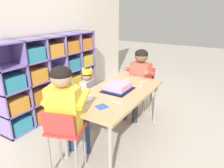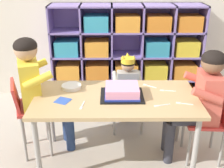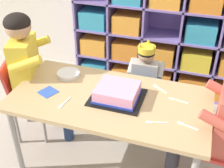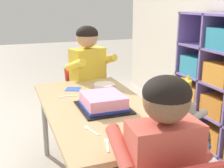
{
  "view_description": "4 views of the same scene",
  "coord_description": "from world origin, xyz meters",
  "px_view_note": "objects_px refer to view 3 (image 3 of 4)",
  "views": [
    {
      "loc": [
        -1.95,
        -1.11,
        1.54
      ],
      "look_at": [
        0.01,
        0.07,
        0.72
      ],
      "focal_mm": 32.68,
      "sensor_mm": 36.0,
      "label": 1
    },
    {
      "loc": [
        -0.05,
        -2.08,
        1.66
      ],
      "look_at": [
        -0.03,
        -0.02,
        0.75
      ],
      "focal_mm": 45.14,
      "sensor_mm": 36.0,
      "label": 2
    },
    {
      "loc": [
        0.52,
        -1.53,
        1.8
      ],
      "look_at": [
        0.02,
        -0.02,
        0.76
      ],
      "focal_mm": 47.2,
      "sensor_mm": 36.0,
      "label": 3
    },
    {
      "loc": [
        1.7,
        -0.54,
        1.28
      ],
      "look_at": [
        0.05,
        0.07,
        0.79
      ],
      "focal_mm": 46.15,
      "sensor_mm": 36.0,
      "label": 4
    }
  ],
  "objects_px": {
    "child_with_crown": "(146,74)",
    "guest_at_table_side": "(220,116)",
    "adult_helper_seated": "(33,64)",
    "fork_near_child_seat": "(64,103)",
    "fork_beside_plate_stack": "(159,88)",
    "fork_near_cake_tray": "(177,100)",
    "classroom_chair_adult_side": "(24,88)",
    "fork_at_table_front_edge": "(156,122)",
    "activity_table": "(110,105)",
    "birthday_cake_on_tray": "(117,93)",
    "classroom_chair_blue": "(142,95)",
    "paper_plate_stack": "(68,74)",
    "fork_by_napkin": "(186,126)"
  },
  "relations": [
    {
      "from": "classroom_chair_adult_side",
      "to": "fork_near_cake_tray",
      "type": "distance_m",
      "value": 1.23
    },
    {
      "from": "paper_plate_stack",
      "to": "fork_near_child_seat",
      "type": "bearing_deg",
      "value": -69.55
    },
    {
      "from": "adult_helper_seated",
      "to": "guest_at_table_side",
      "type": "xyz_separation_m",
      "value": [
        1.39,
        -0.12,
        -0.06
      ]
    },
    {
      "from": "child_with_crown",
      "to": "paper_plate_stack",
      "type": "bearing_deg",
      "value": 36.03
    },
    {
      "from": "activity_table",
      "to": "fork_beside_plate_stack",
      "type": "distance_m",
      "value": 0.37
    },
    {
      "from": "birthday_cake_on_tray",
      "to": "guest_at_table_side",
      "type": "bearing_deg",
      "value": 1.81
    },
    {
      "from": "guest_at_table_side",
      "to": "fork_near_cake_tray",
      "type": "height_order",
      "value": "guest_at_table_side"
    },
    {
      "from": "fork_at_table_front_edge",
      "to": "fork_near_child_seat",
      "type": "height_order",
      "value": "same"
    },
    {
      "from": "child_with_crown",
      "to": "fork_beside_plate_stack",
      "type": "distance_m",
      "value": 0.42
    },
    {
      "from": "classroom_chair_adult_side",
      "to": "fork_near_cake_tray",
      "type": "relative_size",
      "value": 5.27
    },
    {
      "from": "child_with_crown",
      "to": "guest_at_table_side",
      "type": "bearing_deg",
      "value": 134.85
    },
    {
      "from": "child_with_crown",
      "to": "guest_at_table_side",
      "type": "xyz_separation_m",
      "value": [
        0.59,
        -0.55,
        0.11
      ]
    },
    {
      "from": "adult_helper_seated",
      "to": "fork_near_child_seat",
      "type": "relative_size",
      "value": 8.12
    },
    {
      "from": "adult_helper_seated",
      "to": "fork_near_cake_tray",
      "type": "distance_m",
      "value": 1.12
    },
    {
      "from": "classroom_chair_adult_side",
      "to": "fork_near_cake_tray",
      "type": "height_order",
      "value": "classroom_chair_adult_side"
    },
    {
      "from": "activity_table",
      "to": "classroom_chair_adult_side",
      "type": "bearing_deg",
      "value": 170.82
    },
    {
      "from": "classroom_chair_blue",
      "to": "guest_at_table_side",
      "type": "distance_m",
      "value": 0.77
    },
    {
      "from": "child_with_crown",
      "to": "fork_near_cake_tray",
      "type": "height_order",
      "value": "child_with_crown"
    },
    {
      "from": "fork_near_cake_tray",
      "to": "fork_beside_plate_stack",
      "type": "xyz_separation_m",
      "value": [
        -0.14,
        0.1,
        0.0
      ]
    },
    {
      "from": "adult_helper_seated",
      "to": "birthday_cake_on_tray",
      "type": "xyz_separation_m",
      "value": [
        0.73,
        -0.15,
        -0.02
      ]
    },
    {
      "from": "activity_table",
      "to": "birthday_cake_on_tray",
      "type": "height_order",
      "value": "birthday_cake_on_tray"
    },
    {
      "from": "classroom_chair_blue",
      "to": "fork_at_table_front_edge",
      "type": "height_order",
      "value": "fork_at_table_front_edge"
    },
    {
      "from": "paper_plate_stack",
      "to": "fork_near_cake_tray",
      "type": "distance_m",
      "value": 0.83
    },
    {
      "from": "birthday_cake_on_tray",
      "to": "fork_beside_plate_stack",
      "type": "relative_size",
      "value": 3.07
    },
    {
      "from": "birthday_cake_on_tray",
      "to": "fork_near_child_seat",
      "type": "distance_m",
      "value": 0.36
    },
    {
      "from": "activity_table",
      "to": "guest_at_table_side",
      "type": "height_order",
      "value": "guest_at_table_side"
    },
    {
      "from": "classroom_chair_adult_side",
      "to": "fork_near_child_seat",
      "type": "distance_m",
      "value": 0.61
    },
    {
      "from": "fork_near_child_seat",
      "to": "classroom_chair_blue",
      "type": "bearing_deg",
      "value": -23.88
    },
    {
      "from": "classroom_chair_adult_side",
      "to": "fork_by_napkin",
      "type": "xyz_separation_m",
      "value": [
        1.31,
        -0.25,
        0.17
      ]
    },
    {
      "from": "classroom_chair_adult_side",
      "to": "fork_at_table_front_edge",
      "type": "distance_m",
      "value": 1.17
    },
    {
      "from": "adult_helper_seated",
      "to": "fork_near_child_seat",
      "type": "distance_m",
      "value": 0.52
    },
    {
      "from": "fork_by_napkin",
      "to": "fork_near_child_seat",
      "type": "xyz_separation_m",
      "value": [
        -0.79,
        -0.03,
        0.0
      ]
    },
    {
      "from": "fork_beside_plate_stack",
      "to": "activity_table",
      "type": "bearing_deg",
      "value": -107.13
    },
    {
      "from": "activity_table",
      "to": "fork_near_child_seat",
      "type": "bearing_deg",
      "value": -149.3
    },
    {
      "from": "fork_near_child_seat",
      "to": "child_with_crown",
      "type": "bearing_deg",
      "value": -19.66
    },
    {
      "from": "fork_beside_plate_stack",
      "to": "birthday_cake_on_tray",
      "type": "bearing_deg",
      "value": -104.06
    },
    {
      "from": "classroom_chair_blue",
      "to": "child_with_crown",
      "type": "height_order",
      "value": "child_with_crown"
    },
    {
      "from": "classroom_chair_adult_side",
      "to": "adult_helper_seated",
      "type": "relative_size",
      "value": 0.65
    },
    {
      "from": "birthday_cake_on_tray",
      "to": "fork_near_child_seat",
      "type": "xyz_separation_m",
      "value": [
        -0.31,
        -0.17,
        -0.04
      ]
    },
    {
      "from": "classroom_chair_adult_side",
      "to": "guest_at_table_side",
      "type": "distance_m",
      "value": 1.51
    },
    {
      "from": "fork_by_napkin",
      "to": "fork_near_cake_tray",
      "type": "xyz_separation_m",
      "value": [
        -0.09,
        0.24,
        0.0
      ]
    },
    {
      "from": "paper_plate_stack",
      "to": "fork_beside_plate_stack",
      "type": "bearing_deg",
      "value": 3.42
    },
    {
      "from": "fork_at_table_front_edge",
      "to": "activity_table",
      "type": "bearing_deg",
      "value": 139.76
    },
    {
      "from": "activity_table",
      "to": "birthday_cake_on_tray",
      "type": "xyz_separation_m",
      "value": [
        0.05,
        0.01,
        0.1
      ]
    },
    {
      "from": "fork_beside_plate_stack",
      "to": "fork_near_cake_tray",
      "type": "bearing_deg",
      "value": 0.89
    },
    {
      "from": "classroom_chair_blue",
      "to": "fork_beside_plate_stack",
      "type": "relative_size",
      "value": 5.35
    },
    {
      "from": "fork_by_napkin",
      "to": "child_with_crown",
      "type": "bearing_deg",
      "value": 134.91
    },
    {
      "from": "fork_by_napkin",
      "to": "fork_near_cake_tray",
      "type": "height_order",
      "value": "same"
    },
    {
      "from": "fork_near_cake_tray",
      "to": "fork_by_napkin",
      "type": "bearing_deg",
      "value": -61.17
    },
    {
      "from": "adult_helper_seated",
      "to": "paper_plate_stack",
      "type": "distance_m",
      "value": 0.29
    }
  ]
}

